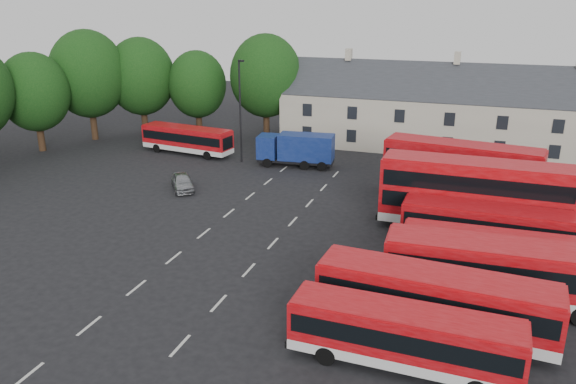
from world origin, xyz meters
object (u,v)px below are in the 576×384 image
object	(u,v)px
box_truck	(297,148)
silver_car	(182,182)
bus_dd_south	(474,192)
bus_row_a	(404,333)
lamppost	(240,109)

from	to	relation	value
box_truck	silver_car	size ratio (longest dim) A/B	1.85
bus_dd_south	box_truck	distance (m)	19.62
bus_row_a	silver_car	bearing A→B (deg)	140.46
bus_dd_south	lamppost	bearing A→B (deg)	153.92
box_truck	bus_row_a	bearing A→B (deg)	-69.47
bus_dd_south	silver_car	world-z (taller)	bus_dd_south
bus_row_a	lamppost	bearing A→B (deg)	126.86
bus_row_a	bus_dd_south	distance (m)	16.58
silver_car	box_truck	bearing A→B (deg)	18.35
bus_row_a	box_truck	size ratio (longest dim) A/B	1.34
bus_row_a	lamppost	world-z (taller)	lamppost
lamppost	box_truck	bearing A→B (deg)	3.87
box_truck	bus_dd_south	bearing A→B (deg)	-40.89
bus_row_a	bus_dd_south	world-z (taller)	bus_dd_south
box_truck	lamppost	world-z (taller)	lamppost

